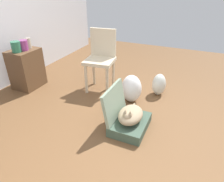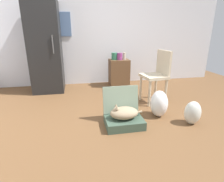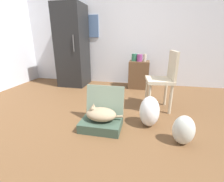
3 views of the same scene
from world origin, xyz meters
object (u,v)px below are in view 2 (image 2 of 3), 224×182
at_px(suitcase_base, 124,122).
at_px(plastic_bag_clear, 193,113).
at_px(refrigerator, 46,48).
at_px(vase_short, 124,56).
at_px(vase_tall, 114,56).
at_px(cat, 124,113).
at_px(side_table, 119,73).
at_px(plastic_bag_white, 159,104).
at_px(chair, 157,74).
at_px(vase_round, 120,56).

distance_m(suitcase_base, plastic_bag_clear, 1.00).
bearing_deg(refrigerator, vase_short, 0.53).
relative_size(suitcase_base, vase_tall, 3.24).
xyz_separation_m(suitcase_base, vase_tall, (0.26, 1.94, 0.66)).
distance_m(cat, side_table, 1.99).
bearing_deg(plastic_bag_white, suitcase_base, -161.53).
bearing_deg(refrigerator, chair, -28.23).
xyz_separation_m(suitcase_base, side_table, (0.38, 1.95, 0.26)).
distance_m(refrigerator, vase_short, 1.74).
bearing_deg(plastic_bag_clear, vase_round, 106.67).
xyz_separation_m(refrigerator, vase_tall, (1.49, 0.04, -0.22)).
height_order(cat, chair, chair).
xyz_separation_m(suitcase_base, plastic_bag_white, (0.61, 0.20, 0.15)).
relative_size(suitcase_base, plastic_bag_white, 1.26).
height_order(plastic_bag_clear, vase_tall, vase_tall).
height_order(cat, plastic_bag_white, plastic_bag_white).
xyz_separation_m(cat, plastic_bag_white, (0.62, 0.20, 0.00)).
height_order(refrigerator, chair, refrigerator).
bearing_deg(vase_tall, plastic_bag_clear, -70.73).
bearing_deg(vase_short, suitcase_base, -104.38).
bearing_deg(vase_tall, suitcase_base, -97.70).
distance_m(vase_tall, vase_round, 0.12).
height_order(plastic_bag_white, chair, chair).
distance_m(refrigerator, vase_round, 1.62).
distance_m(suitcase_base, vase_round, 2.05).
distance_m(suitcase_base, vase_short, 2.08).
height_order(plastic_bag_white, plastic_bag_clear, plastic_bag_white).
bearing_deg(suitcase_base, chair, 44.14).
xyz_separation_m(plastic_bag_white, chair, (0.21, 0.59, 0.33)).
bearing_deg(plastic_bag_white, refrigerator, 137.46).
xyz_separation_m(vase_round, chair, (0.44, -1.11, -0.18)).
bearing_deg(side_table, suitcase_base, -100.94).
relative_size(plastic_bag_clear, chair, 0.36).
bearing_deg(cat, vase_short, 75.44).
relative_size(vase_tall, vase_short, 0.99).
xyz_separation_m(refrigerator, vase_short, (1.72, 0.02, -0.22)).
bearing_deg(vase_round, plastic_bag_white, -82.07).
bearing_deg(side_table, vase_tall, -176.95).
height_order(plastic_bag_clear, vase_short, vase_short).
height_order(side_table, vase_tall, vase_tall).
relative_size(vase_tall, vase_round, 1.03).
height_order(refrigerator, side_table, refrigerator).
relative_size(suitcase_base, cat, 1.11).
bearing_deg(plastic_bag_white, chair, 70.71).
distance_m(suitcase_base, side_table, 2.00).
distance_m(plastic_bag_clear, vase_round, 2.18).
distance_m(refrigerator, chair, 2.36).
bearing_deg(suitcase_base, vase_tall, 82.30).
bearing_deg(side_table, cat, -101.13).
height_order(plastic_bag_white, vase_short, vase_short).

